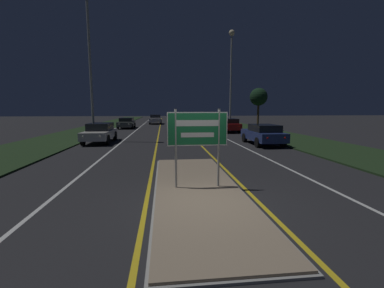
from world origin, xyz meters
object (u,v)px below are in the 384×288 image
(highway_sign, at_px, (197,133))
(car_approaching_2, at_px, (155,119))
(car_receding_2, at_px, (210,121))
(car_approaching_1, at_px, (126,123))
(car_receding_0, at_px, (263,134))
(car_receding_1, at_px, (229,125))
(streetlight_right_near, at_px, (231,63))
(streetlight_left_near, at_px, (89,48))
(car_approaching_0, at_px, (100,132))

(highway_sign, height_order, car_approaching_2, highway_sign)
(car_receding_2, xyz_separation_m, car_approaching_1, (-11.31, -2.97, -0.07))
(car_receding_0, bearing_deg, highway_sign, -121.78)
(car_receding_1, bearing_deg, car_approaching_2, 117.85)
(streetlight_right_near, distance_m, car_approaching_1, 14.83)
(streetlight_left_near, xyz_separation_m, car_receding_2, (11.95, 16.07, -6.18))
(car_receding_0, xyz_separation_m, car_approaching_1, (-11.63, 16.18, -0.05))
(car_receding_1, height_order, car_approaching_2, car_approaching_2)
(highway_sign, relative_size, streetlight_left_near, 0.22)
(car_receding_1, xyz_separation_m, car_receding_2, (-0.34, 9.61, 0.01))
(streetlight_left_near, height_order, car_approaching_1, streetlight_left_near)
(streetlight_right_near, distance_m, car_receding_1, 6.67)
(streetlight_left_near, height_order, streetlight_right_near, streetlight_left_near)
(streetlight_right_near, relative_size, car_receding_1, 2.62)
(highway_sign, bearing_deg, car_approaching_0, 115.55)
(car_receding_2, bearing_deg, car_approaching_0, -124.20)
(car_receding_0, height_order, car_receding_2, car_receding_2)
(streetlight_left_near, bearing_deg, highway_sign, -63.28)
(car_receding_0, xyz_separation_m, car_receding_2, (-0.32, 19.15, 0.02))
(car_receding_0, distance_m, car_receding_1, 9.54)
(car_receding_1, bearing_deg, car_approaching_0, -148.79)
(car_approaching_0, bearing_deg, streetlight_left_near, 135.06)
(car_receding_0, distance_m, car_approaching_2, 26.46)
(car_receding_2, bearing_deg, car_receding_1, -87.99)
(highway_sign, xyz_separation_m, car_approaching_2, (-2.32, 34.70, -0.99))
(car_receding_0, relative_size, car_receding_1, 1.08)
(streetlight_right_near, height_order, car_receding_2, streetlight_right_near)
(streetlight_right_near, bearing_deg, car_approaching_1, 155.11)
(streetlight_right_near, bearing_deg, streetlight_left_near, -149.31)
(car_approaching_0, bearing_deg, car_receding_0, -11.95)
(car_approaching_0, bearing_deg, car_approaching_1, 89.88)
(car_receding_1, height_order, car_approaching_0, car_receding_1)
(streetlight_left_near, height_order, car_receding_0, streetlight_left_near)
(streetlight_left_near, distance_m, car_receding_0, 14.09)
(streetlight_right_near, relative_size, car_approaching_2, 2.31)
(car_receding_2, relative_size, car_approaching_1, 1.02)
(car_approaching_2, bearing_deg, streetlight_left_near, -100.37)
(streetlight_left_near, distance_m, streetlight_right_near, 14.74)
(car_receding_0, height_order, car_approaching_0, car_approaching_0)
(car_receding_0, xyz_separation_m, car_receding_1, (0.01, 9.54, 0.01))
(car_receding_1, bearing_deg, car_receding_2, 92.01)
(streetlight_left_near, distance_m, car_approaching_2, 23.26)
(highway_sign, relative_size, streetlight_right_near, 0.23)
(car_receding_0, relative_size, car_approaching_1, 1.06)
(car_receding_0, bearing_deg, car_receding_1, 89.92)
(car_approaching_0, relative_size, car_approaching_1, 1.08)
(car_receding_1, distance_m, car_receding_2, 9.61)
(streetlight_left_near, height_order, car_receding_2, streetlight_left_near)
(car_receding_1, bearing_deg, car_approaching_1, 150.32)
(highway_sign, relative_size, car_receding_2, 0.56)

